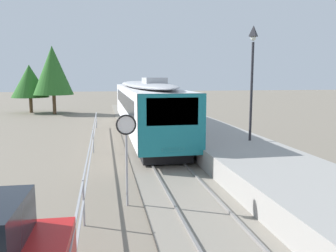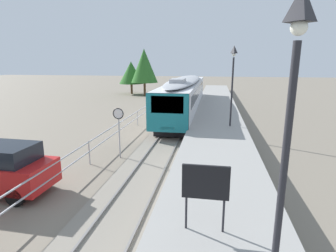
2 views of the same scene
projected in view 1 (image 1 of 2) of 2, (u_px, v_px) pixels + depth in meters
ground_plane at (100, 149)px, 18.77m from camera, size 160.00×160.00×0.00m
track_rails at (153, 146)px, 19.32m from camera, size 3.20×60.00×0.14m
commuter_train at (144, 103)px, 23.48m from camera, size 2.82×20.29×3.74m
station_platform at (209, 137)px, 19.86m from camera, size 3.90×60.00×0.90m
platform_lamp_mid_platform at (252, 61)px, 15.78m from camera, size 0.34×0.34×5.35m
speed_limit_sign at (126, 137)px, 10.09m from camera, size 0.61×0.10×2.81m
carpark_fence at (83, 193)px, 8.86m from camera, size 0.06×36.06×1.25m
tree_behind_carpark at (53, 70)px, 35.95m from camera, size 4.15×4.15×7.21m
tree_behind_station_far at (30, 81)px, 37.58m from camera, size 4.03×4.03×5.29m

